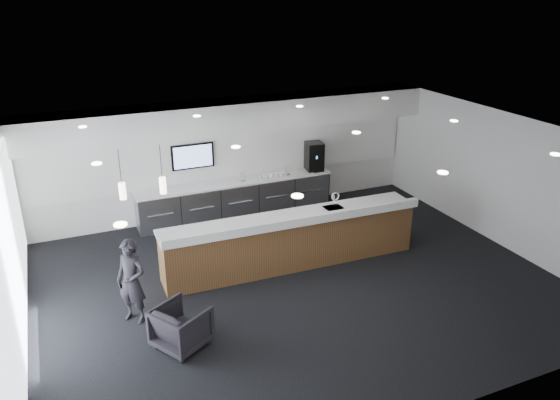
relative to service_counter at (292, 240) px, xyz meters
name	(u,v)px	position (x,y,z in m)	size (l,w,h in m)	color
ground	(297,283)	(-0.22, -0.74, -0.57)	(10.00, 10.00, 0.00)	black
ceiling	(299,138)	(-0.22, -0.74, 2.43)	(10.00, 8.00, 0.02)	black
back_wall	(231,156)	(-0.22, 3.26, 0.93)	(10.00, 0.02, 3.00)	white
left_wall	(9,265)	(-5.22, -0.74, 0.93)	(0.02, 8.00, 3.00)	white
right_wall	(500,179)	(4.78, -0.74, 0.93)	(0.02, 8.00, 3.00)	white
soffit_bulkhead	(235,115)	(-0.22, 2.81, 2.08)	(10.00, 0.90, 0.70)	white
alcove_panel	(231,153)	(-0.22, 3.23, 1.03)	(9.80, 0.06, 1.40)	white
window_blinds_wall	(12,264)	(-5.18, -0.74, 0.93)	(0.04, 7.36, 2.55)	silver
back_credenza	(236,199)	(-0.22, 2.90, -0.10)	(5.06, 0.66, 0.95)	#94969C
wall_tv	(193,156)	(-1.22, 3.16, 1.08)	(1.05, 0.08, 0.62)	black
pendant_left	(160,181)	(-2.62, 0.06, 1.68)	(0.12, 0.12, 0.30)	#FFE9C6
pendant_right	(120,186)	(-3.32, 0.06, 1.68)	(0.12, 0.12, 0.30)	#FFE9C6
ceiling_can_lights	(299,139)	(-0.22, -0.74, 2.40)	(7.00, 5.00, 0.02)	silver
service_counter	(292,240)	(0.00, 0.00, 0.00)	(5.55, 1.04, 1.49)	brown
coffee_machine	(314,156)	(1.98, 2.93, 0.75)	(0.49, 0.59, 0.74)	black
info_sign_left	(242,177)	(-0.07, 2.84, 0.50)	(0.17, 0.02, 0.24)	white
info_sign_right	(287,170)	(1.15, 2.81, 0.51)	(0.19, 0.02, 0.26)	white
armchair	(181,327)	(-2.82, -1.81, -0.21)	(0.78, 0.80, 0.73)	black
lounge_guest	(132,281)	(-3.40, -0.76, 0.21)	(0.57, 0.38, 1.57)	black
cup_0	(286,173)	(1.12, 2.82, 0.43)	(0.11, 0.11, 0.10)	white
cup_1	(281,174)	(0.98, 2.82, 0.43)	(0.11, 0.11, 0.10)	white
cup_2	(276,175)	(0.84, 2.82, 0.43)	(0.11, 0.11, 0.10)	white
cup_3	(271,175)	(0.70, 2.82, 0.43)	(0.11, 0.11, 0.10)	white
cup_4	(266,176)	(0.56, 2.82, 0.43)	(0.11, 0.11, 0.10)	white
cup_5	(261,177)	(0.42, 2.82, 0.43)	(0.11, 0.11, 0.10)	white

